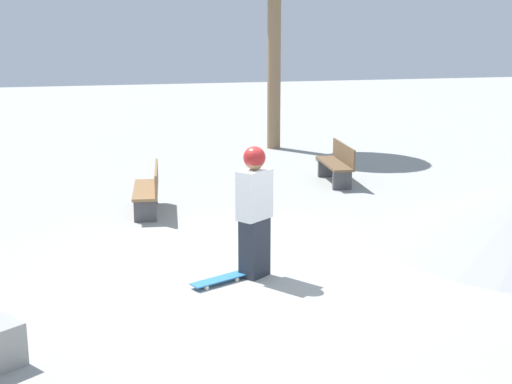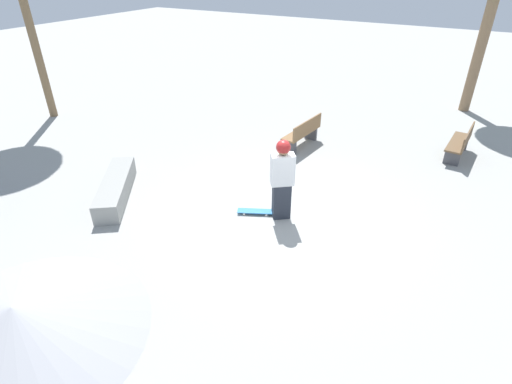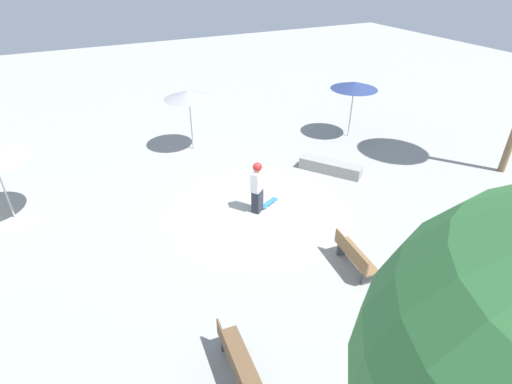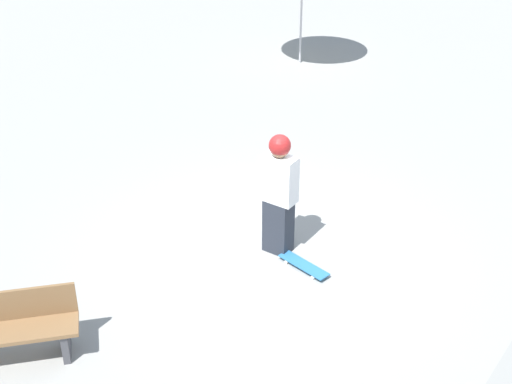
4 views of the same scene
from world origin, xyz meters
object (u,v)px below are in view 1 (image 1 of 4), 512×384
at_px(skateboard, 218,280).
at_px(bench_near, 337,164).
at_px(skater_main, 254,207).
at_px(bench_far, 149,190).

xyz_separation_m(skateboard, bench_near, (5.37, -3.60, 0.37)).
distance_m(skater_main, bench_near, 6.04).
xyz_separation_m(bench_near, bench_far, (-1.49, 4.16, 0.00)).
bearing_deg(skateboard, bench_far, -107.02).
bearing_deg(bench_far, bench_near, -63.89).
xyz_separation_m(skater_main, skateboard, (-0.18, 0.54, -0.92)).
bearing_deg(skateboard, bench_near, -149.13).
bearing_deg(bench_far, skateboard, -165.37).
height_order(bench_near, bench_far, same).
xyz_separation_m(skater_main, bench_far, (3.69, 1.11, -0.55)).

